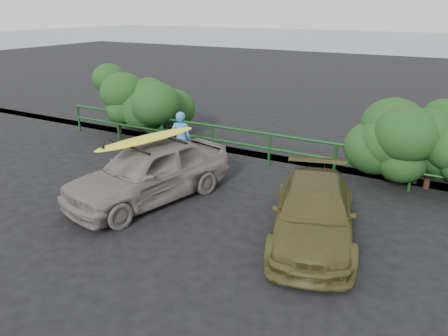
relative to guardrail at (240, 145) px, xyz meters
The scene contains 10 objects.
ground 5.03m from the guardrail, 90.00° to the right, with size 80.00×80.00×0.00m, color black.
ocean 55.00m from the guardrail, 90.00° to the left, with size 200.00×200.00×0.00m, color slate.
guardrail is the anchor object (origin of this frame).
shrub_left 4.87m from the guardrail, behind, with size 3.20×2.40×2.46m, color #1C4318, non-canonical shape.
shrub_right 5.05m from the guardrail, ahead, with size 3.20×2.40×2.06m, color #1C4318, non-canonical shape.
sedan 3.75m from the guardrail, 99.19° to the right, with size 1.76×4.38×1.49m, color slate.
olive_vehicle 5.08m from the guardrail, 45.13° to the right, with size 1.64×4.03×1.17m, color #46441F.
man 1.86m from the guardrail, 135.12° to the right, with size 0.62×0.40×1.69m, color teal.
roof_rack 3.88m from the guardrail, 99.19° to the right, with size 1.64×1.15×0.05m, color black, non-canonical shape.
surfboard 3.90m from the guardrail, 99.19° to the right, with size 0.59×2.86×0.08m, color yellow.
Camera 1 is at (5.95, -6.55, 4.58)m, focal length 35.00 mm.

